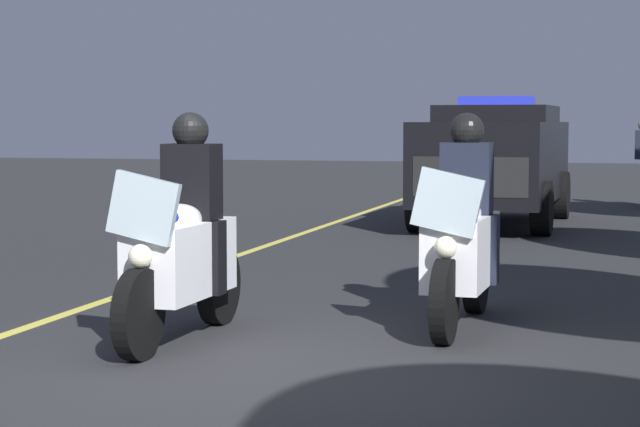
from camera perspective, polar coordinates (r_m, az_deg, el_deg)
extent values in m
plane|color=#28282B|center=(7.68, -3.87, -7.85)|extent=(80.00, 80.00, 0.00)
cylinder|color=black|center=(8.09, -8.94, -4.95)|extent=(0.64, 0.14, 0.64)
cylinder|color=black|center=(9.45, -5.01, -3.54)|extent=(0.64, 0.16, 0.64)
cube|color=white|center=(8.71, -6.89, -2.26)|extent=(1.21, 0.47, 0.56)
ellipsoid|color=white|center=(8.63, -7.04, -0.32)|extent=(0.57, 0.34, 0.24)
cube|color=silver|center=(8.10, -8.69, 0.26)|extent=(0.08, 0.56, 0.53)
sphere|color=#F9F4CC|center=(8.07, -8.85, -2.10)|extent=(0.17, 0.17, 0.17)
sphere|color=red|center=(8.29, -9.31, -0.13)|extent=(0.09, 0.09, 0.09)
sphere|color=#1933F2|center=(8.15, -7.28, -0.18)|extent=(0.09, 0.09, 0.09)
cube|color=black|center=(8.87, -6.33, 1.50)|extent=(0.29, 0.41, 0.60)
cube|color=black|center=(8.79, -5.25, -2.18)|extent=(0.18, 0.14, 0.56)
cube|color=black|center=(8.94, -7.63, -2.09)|extent=(0.18, 0.14, 0.56)
sphere|color=black|center=(8.84, -6.41, 4.08)|extent=(0.28, 0.28, 0.28)
cylinder|color=black|center=(8.61, 6.15, -4.35)|extent=(0.64, 0.14, 0.64)
cylinder|color=black|center=(10.07, 7.70, -3.06)|extent=(0.64, 0.16, 0.64)
cube|color=white|center=(9.28, 6.98, -1.84)|extent=(1.21, 0.47, 0.56)
ellipsoid|color=white|center=(9.20, 6.95, -0.02)|extent=(0.57, 0.34, 0.24)
cube|color=silver|center=(8.62, 6.31, 0.55)|extent=(0.08, 0.56, 0.53)
sphere|color=#F9F4CC|center=(8.59, 6.22, -1.67)|extent=(0.17, 0.17, 0.17)
sphere|color=red|center=(8.79, 5.43, 0.17)|extent=(0.09, 0.09, 0.09)
sphere|color=#1933F2|center=(8.73, 7.49, 0.12)|extent=(0.09, 0.09, 0.09)
cube|color=black|center=(9.46, 7.25, 1.68)|extent=(0.29, 0.41, 0.60)
cube|color=black|center=(9.42, 8.36, -1.76)|extent=(0.18, 0.14, 0.56)
cube|color=black|center=(9.48, 5.96, -1.70)|extent=(0.18, 0.14, 0.56)
sphere|color=black|center=(9.43, 7.25, 4.10)|extent=(0.28, 0.28, 0.28)
cube|color=black|center=(18.58, 8.62, 2.57)|extent=(4.95, 2.03, 1.24)
cube|color=black|center=(18.87, 8.77, 4.72)|extent=(2.45, 1.81, 0.36)
cube|color=#2633D8|center=(18.67, 8.70, 5.52)|extent=(0.31, 1.21, 0.14)
cube|color=black|center=(16.22, 7.43, 1.80)|extent=(0.16, 1.62, 0.56)
cylinder|color=black|center=(16.97, 10.88, 0.26)|extent=(0.81, 0.30, 0.80)
cylinder|color=black|center=(17.24, 4.91, 0.39)|extent=(0.81, 0.30, 0.80)
cylinder|color=black|center=(20.05, 11.76, 0.89)|extent=(0.81, 0.30, 0.80)
cylinder|color=black|center=(20.28, 6.69, 1.00)|extent=(0.81, 0.30, 0.80)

